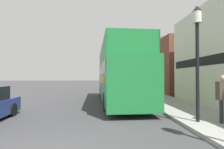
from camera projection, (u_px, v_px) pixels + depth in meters
ground_plane at (92, 91)px, 23.79m from camera, size 144.00×144.00×0.00m
sidewalk at (140, 92)px, 21.09m from camera, size 3.05×108.00×0.14m
brick_terrace_rear at (160, 63)px, 27.88m from camera, size 6.00×23.63×8.27m
tour_bus at (118, 77)px, 12.91m from camera, size 3.00×11.06×4.02m
parked_car_ahead_of_bus at (118, 86)px, 22.01m from camera, size 1.90×3.97×1.53m
pedestrian_second at (224, 94)px, 6.45m from camera, size 0.46×0.26×1.77m
lamp_post_nearest at (197, 41)px, 6.72m from camera, size 0.35×0.35×4.47m
lamp_post_second at (142, 58)px, 15.23m from camera, size 0.35×0.35×4.85m
lamp_post_third at (130, 64)px, 23.76m from camera, size 0.35×0.35×5.22m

